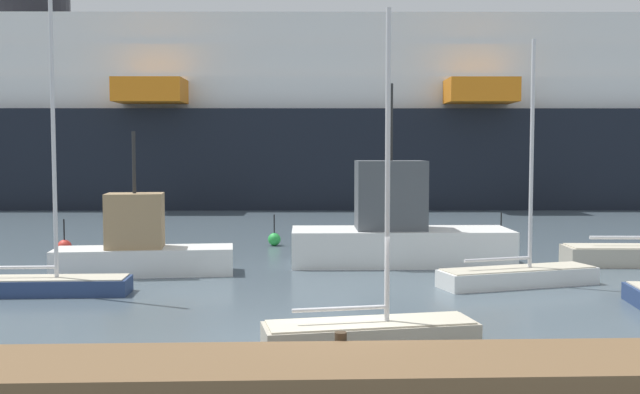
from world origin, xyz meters
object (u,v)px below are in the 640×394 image
Objects in this scene: sailboat_2 at (518,273)px; sailboat_4 at (370,331)px; cruise_ship at (313,122)px; fishing_boat_0 at (397,230)px; channel_buoy_1 at (274,239)px; channel_buoy_0 at (64,247)px; fishing_boat_1 at (141,248)px; channel_buoy_2 at (501,238)px; sailboat_1 at (43,280)px.

sailboat_2 reaches higher than sailboat_4.
cruise_ship is at bearing 82.71° from sailboat_2.
fishing_boat_0 reaches higher than channel_buoy_1.
channel_buoy_0 is at bearing -165.48° from channel_buoy_1.
fishing_boat_0 is at bearing 69.83° from sailboat_4.
sailboat_2 reaches higher than channel_buoy_1.
fishing_boat_1 is 6.83m from channel_buoy_0.
fishing_boat_0 is 34.92m from cruise_ship.
sailboat_2 is at bearing -51.20° from channel_buoy_1.
channel_buoy_2 reaches higher than channel_buoy_0.
channel_buoy_1 is (-8.17, 10.16, -0.10)m from sailboat_2.
channel_buoy_2 is (14.90, 6.94, -0.59)m from fishing_boat_1.
channel_buoy_0 is at bearing -108.31° from cruise_ship.
fishing_boat_1 is at bearing 152.92° from sailboat_2.
sailboat_1 is 1.43× the size of fishing_boat_1.
channel_buoy_0 is at bearing 102.52° from sailboat_1.
sailboat_1 is at bearing 52.70° from fishing_boat_1.
fishing_boat_0 is 0.06× the size of cruise_ship.
cruise_ship is at bearing -105.93° from fishing_boat_1.
sailboat_2 reaches higher than fishing_boat_1.
sailboat_1 is 1.22× the size of sailboat_4.
sailboat_4 is 46.74m from cruise_ship.
sailboat_2 is 1.06× the size of sailboat_4.
channel_buoy_2 is (5.50, 5.00, -0.96)m from fishing_boat_0.
cruise_ship is (2.64, 28.82, 6.48)m from channel_buoy_1.
fishing_boat_1 is (-12.69, 2.63, 0.54)m from sailboat_2.
cruise_ship is (-5.54, 38.98, 6.38)m from sailboat_2.
sailboat_2 is 18.75m from channel_buoy_0.
channel_buoy_0 is 1.03× the size of channel_buoy_1.
fishing_boat_0 is at bearing -137.74° from channel_buoy_2.
sailboat_2 is 9.23m from sailboat_4.
sailboat_2 is 13.04m from channel_buoy_1.
channel_buoy_1 is (-2.55, 17.48, -0.09)m from sailboat_4.
fishing_boat_1 is at bearing -50.43° from channel_buoy_0.
channel_buoy_1 is at bearing -125.72° from fishing_boat_1.
sailboat_2 is at bearing 126.62° from fishing_boat_0.
channel_buoy_1 is at bearing 176.73° from channel_buoy_2.
cruise_ship is (-2.25, 34.41, 5.47)m from fishing_boat_0.
channel_buoy_0 is (-17.02, 7.87, -0.10)m from sailboat_2.
sailboat_4 is 12.15m from fishing_boat_0.
fishing_boat_1 is at bearing 12.61° from fishing_boat_0.
sailboat_2 is 5.36× the size of channel_buoy_0.
channel_buoy_0 is (-4.33, 5.24, -0.64)m from fishing_boat_1.
sailboat_2 is 5.52× the size of channel_buoy_1.
fishing_boat_1 is 4.41× the size of channel_buoy_1.
cruise_ship is (9.39, 39.88, 6.35)m from sailboat_1.
cruise_ship reaches higher than fishing_boat_1.
sailboat_2 is (14.93, 0.89, -0.03)m from sailboat_1.
fishing_boat_1 is 16.45m from channel_buoy_2.
sailboat_4 is (-5.62, -7.32, -0.01)m from sailboat_2.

